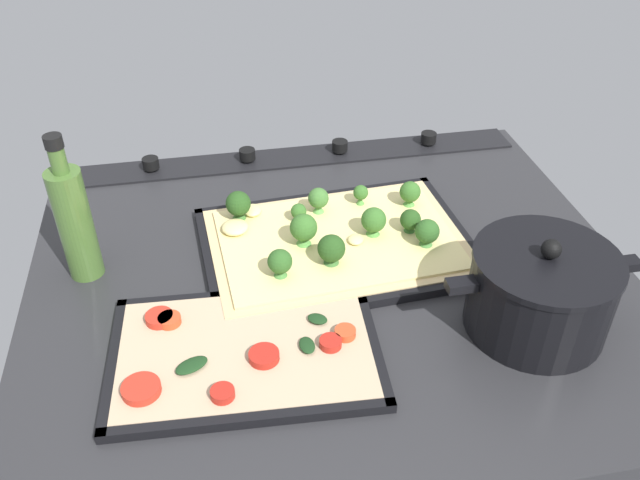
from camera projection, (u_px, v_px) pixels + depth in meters
ground_plane at (331, 282)px, 93.27cm from camera, size 82.87×72.78×3.00cm
stove_control_panel at (294, 156)px, 118.04cm from camera, size 79.56×7.00×2.60cm
baking_tray_front at (337, 247)px, 96.72cm from camera, size 40.17×29.70×1.30cm
broccoli_pizza at (335, 237)px, 95.95cm from camera, size 37.62×27.16×6.18cm
baking_tray_back at (246, 353)px, 79.60cm from camera, size 33.33×23.40×1.30cm
veggie_pizza_back at (242, 350)px, 79.04cm from camera, size 30.79×20.86×1.90cm
cooking_pot at (540, 292)px, 80.96cm from camera, size 24.59×17.74×13.18cm
oil_bottle at (74, 221)px, 87.37cm from camera, size 4.64×4.64×21.24cm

